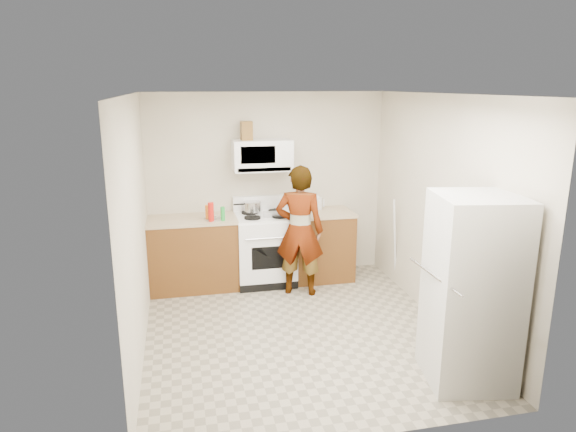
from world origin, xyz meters
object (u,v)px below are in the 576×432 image
object	(u,v)px
microwave	(262,155)
person	(300,231)
fridge	(472,291)
saucepan	(252,207)
gas_range	(265,247)
kettle	(317,203)

from	to	relation	value
microwave	person	xyz separation A→B (m)	(0.36, -0.59, -0.88)
microwave	fridge	distance (m)	3.26
fridge	saucepan	size ratio (longest dim) A/B	7.46
microwave	person	world-z (taller)	microwave
person	fridge	world-z (taller)	fridge
person	fridge	bearing A→B (deg)	134.23
gas_range	fridge	world-z (taller)	fridge
gas_range	microwave	xyz separation A→B (m)	(0.00, 0.13, 1.21)
gas_range	fridge	size ratio (longest dim) A/B	0.66
microwave	person	bearing A→B (deg)	-58.31
gas_range	kettle	bearing A→B (deg)	11.29
gas_range	kettle	xyz separation A→B (m)	(0.76, 0.15, 0.53)
kettle	saucepan	bearing A→B (deg)	161.38
saucepan	kettle	bearing A→B (deg)	0.73
fridge	kettle	size ratio (longest dim) A/B	10.65
person	gas_range	bearing A→B (deg)	-31.70
saucepan	fridge	bearing A→B (deg)	-62.05
gas_range	microwave	bearing A→B (deg)	90.00
gas_range	kettle	distance (m)	0.94
kettle	fridge	bearing A→B (deg)	-97.28
person	microwave	bearing A→B (deg)	-38.25
gas_range	person	bearing A→B (deg)	-51.76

